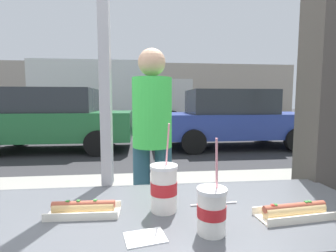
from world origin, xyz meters
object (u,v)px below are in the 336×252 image
soda_cup_right (212,210)px  box_truck (111,94)px  hotdog_tray_far (84,208)px  soda_cup_left (164,187)px  hotdog_tray_near (294,211)px  parked_car_blue (232,118)px  parked_car_green (53,119)px  pedestrian (152,135)px

soda_cup_right → box_truck: size_ratio=0.04×
soda_cup_right → hotdog_tray_far: 0.46m
box_truck → hotdog_tray_far: bearing=-83.9°
soda_cup_left → soda_cup_right: 0.22m
soda_cup_right → hotdog_tray_near: size_ratio=1.07×
parked_car_blue → parked_car_green: bearing=-180.0°
parked_car_blue → pedestrian: size_ratio=2.75×
soda_cup_right → hotdog_tray_near: 0.33m
hotdog_tray_far → box_truck: bearing=96.1°
hotdog_tray_far → parked_car_blue: parked_car_blue is taller
hotdog_tray_near → pedestrian: size_ratio=0.17×
parked_car_blue → box_truck: 6.83m
parked_car_green → soda_cup_left: bearing=-68.4°
soda_cup_right → box_truck: bearing=98.0°
hotdog_tray_far → parked_car_green: bearing=109.2°
soda_cup_left → pedestrian: pedestrian is taller
parked_car_blue → hotdog_tray_far: bearing=-114.9°
soda_cup_left → hotdog_tray_far: bearing=-179.8°
parked_car_green → pedestrian: bearing=-64.0°
hotdog_tray_far → pedestrian: (0.30, 1.14, 0.10)m
parked_car_blue → pedestrian: bearing=-117.0°
hotdog_tray_far → parked_car_blue: bearing=65.1°
parked_car_blue → pedestrian: pedestrian is taller
soda_cup_right → box_truck: (-1.66, 11.76, 0.67)m
soda_cup_left → hotdog_tray_far: 0.30m
parked_car_green → pedestrian: (2.46, -5.05, 0.22)m
hotdog_tray_near → parked_car_blue: 6.64m
parked_car_blue → box_truck: bearing=127.3°
soda_cup_right → parked_car_green: 6.87m
hotdog_tray_near → box_truck: 11.88m
soda_cup_right → box_truck: 11.90m
soda_cup_left → pedestrian: 1.14m
hotdog_tray_far → box_truck: (-1.23, 11.59, 0.72)m
soda_cup_right → pedestrian: bearing=95.4°
soda_cup_left → box_truck: bearing=97.5°
parked_car_green → pedestrian: 5.63m
hotdog_tray_far → box_truck: 11.68m
hotdog_tray_far → parked_car_blue: (2.87, 6.19, -0.13)m
hotdog_tray_far → box_truck: size_ratio=0.04×
soda_cup_right → pedestrian: (-0.12, 1.31, 0.05)m
soda_cup_left → soda_cup_right: (0.13, -0.17, -0.02)m
hotdog_tray_near → parked_car_green: size_ratio=0.07×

